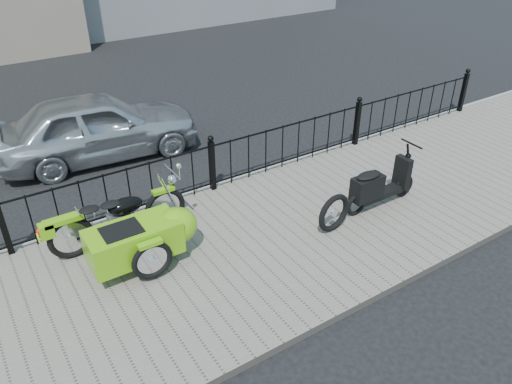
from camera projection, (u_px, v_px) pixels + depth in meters
ground at (251, 228)px, 8.35m from camera, size 120.00×120.00×0.00m
sidewalk at (268, 240)px, 7.96m from camera, size 30.00×3.80×0.12m
curb at (210, 188)px, 9.36m from camera, size 30.00×0.10×0.12m
iron_fence at (212, 166)px, 8.98m from camera, size 14.11×0.11×1.08m
motorcycle_sidecar at (142, 232)px, 7.25m from camera, size 2.28×1.48×0.98m
scooter at (378, 186)px, 8.49m from camera, size 1.56×0.45×1.06m
spare_tire at (334, 213)px, 7.94m from camera, size 0.67×0.17×0.66m
sedan_car at (98, 126)px, 10.27m from camera, size 4.18×2.00×1.38m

